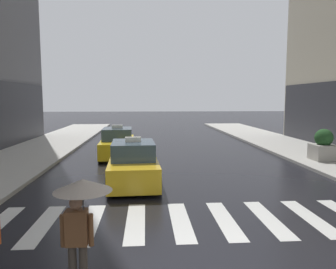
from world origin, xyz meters
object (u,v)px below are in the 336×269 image
(pedestrian_with_umbrella, at_px, (81,204))
(planter_mid_block, at_px, (323,146))
(taxi_second, at_px, (118,144))
(taxi_lead, at_px, (133,164))

(pedestrian_with_umbrella, bearing_deg, planter_mid_block, 45.35)
(taxi_second, height_order, pedestrian_with_umbrella, pedestrian_with_umbrella)
(taxi_lead, distance_m, pedestrian_with_umbrella, 7.12)
(taxi_lead, distance_m, planter_mid_block, 10.04)
(taxi_second, bearing_deg, taxi_lead, -79.20)
(taxi_second, xyz_separation_m, pedestrian_with_umbrella, (0.53, -12.90, 0.79))
(taxi_second, distance_m, planter_mid_block, 10.97)
(taxi_second, bearing_deg, pedestrian_with_umbrella, -87.65)
(pedestrian_with_umbrella, relative_size, planter_mid_block, 1.21)
(taxi_lead, distance_m, taxi_second, 5.95)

